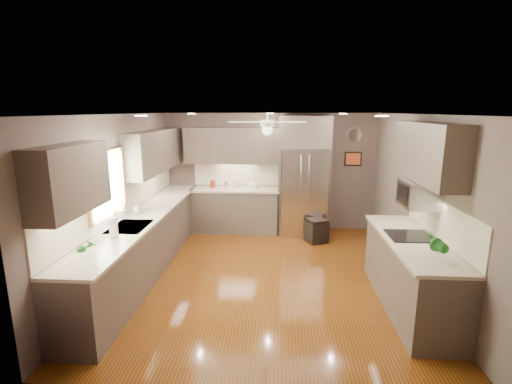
# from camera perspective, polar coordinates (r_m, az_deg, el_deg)

# --- Properties ---
(floor) EXTENTS (5.00, 5.00, 0.00)m
(floor) POSITION_cam_1_polar(r_m,az_deg,el_deg) (6.00, 1.52, -12.75)
(floor) COLOR #4F230A
(floor) RESTS_ON ground
(ceiling) EXTENTS (5.00, 5.00, 0.00)m
(ceiling) POSITION_cam_1_polar(r_m,az_deg,el_deg) (5.43, 1.68, 11.88)
(ceiling) COLOR white
(ceiling) RESTS_ON ground
(wall_back) EXTENTS (4.50, 0.00, 4.50)m
(wall_back) POSITION_cam_1_polar(r_m,az_deg,el_deg) (8.03, 2.20, 3.11)
(wall_back) COLOR brown
(wall_back) RESTS_ON ground
(wall_front) EXTENTS (4.50, 0.00, 4.50)m
(wall_front) POSITION_cam_1_polar(r_m,az_deg,el_deg) (3.21, 0.06, -11.56)
(wall_front) COLOR brown
(wall_front) RESTS_ON ground
(wall_left) EXTENTS (0.00, 5.00, 5.00)m
(wall_left) POSITION_cam_1_polar(r_m,az_deg,el_deg) (6.08, -20.09, -0.69)
(wall_left) COLOR brown
(wall_left) RESTS_ON ground
(wall_right) EXTENTS (0.00, 5.00, 5.00)m
(wall_right) POSITION_cam_1_polar(r_m,az_deg,el_deg) (5.95, 23.80, -1.28)
(wall_right) COLOR brown
(wall_right) RESTS_ON ground
(canister_a) EXTENTS (0.11, 0.11, 0.17)m
(canister_a) POSITION_cam_1_polar(r_m,az_deg,el_deg) (7.92, -6.66, 1.20)
(canister_a) COLOR #9C1E11
(canister_a) RESTS_ON back_run
(canister_b) EXTENTS (0.10, 0.10, 0.13)m
(canister_b) POSITION_cam_1_polar(r_m,az_deg,el_deg) (7.88, -4.59, 1.12)
(canister_b) COLOR silver
(canister_b) RESTS_ON back_run
(canister_c) EXTENTS (0.15, 0.15, 0.20)m
(canister_c) POSITION_cam_1_polar(r_m,az_deg,el_deg) (7.87, -3.04, 1.28)
(canister_c) COLOR beige
(canister_c) RESTS_ON back_run
(soap_bottle) EXTENTS (0.09, 0.09, 0.18)m
(soap_bottle) POSITION_cam_1_polar(r_m,az_deg,el_deg) (6.17, -17.85, -2.46)
(soap_bottle) COLOR white
(soap_bottle) RESTS_ON left_run
(potted_plant_left) EXTENTS (0.16, 0.13, 0.27)m
(potted_plant_left) POSITION_cam_1_polar(r_m,az_deg,el_deg) (4.57, -24.50, -7.64)
(potted_plant_left) COLOR #1C621D
(potted_plant_left) RESTS_ON left_run
(potted_plant_right) EXTENTS (0.23, 0.20, 0.36)m
(potted_plant_right) POSITION_cam_1_polar(r_m,az_deg,el_deg) (4.58, 25.84, -7.12)
(potted_plant_right) COLOR #1C621D
(potted_plant_right) RESTS_ON right_run
(bowl) EXTENTS (0.21, 0.21, 0.05)m
(bowl) POSITION_cam_1_polar(r_m,az_deg,el_deg) (7.81, -0.43, 0.72)
(bowl) COLOR beige
(bowl) RESTS_ON back_run
(left_run) EXTENTS (0.65, 4.70, 1.45)m
(left_run) POSITION_cam_1_polar(r_m,az_deg,el_deg) (6.32, -16.56, -7.21)
(left_run) COLOR #4B4037
(left_run) RESTS_ON ground
(back_run) EXTENTS (1.85, 0.65, 1.45)m
(back_run) POSITION_cam_1_polar(r_m,az_deg,el_deg) (7.96, -3.13, -2.64)
(back_run) COLOR #4B4037
(back_run) RESTS_ON ground
(uppers) EXTENTS (4.50, 4.70, 0.95)m
(uppers) POSITION_cam_1_polar(r_m,az_deg,el_deg) (6.24, -5.00, 6.13)
(uppers) COLOR #4B4037
(uppers) RESTS_ON wall_left
(window) EXTENTS (0.05, 1.12, 0.92)m
(window) POSITION_cam_1_polar(r_m,az_deg,el_deg) (5.57, -22.06, 1.14)
(window) COLOR #BFF2B2
(window) RESTS_ON wall_left
(sink) EXTENTS (0.50, 0.70, 0.32)m
(sink) POSITION_cam_1_polar(r_m,az_deg,el_deg) (5.61, -18.85, -5.33)
(sink) COLOR silver
(sink) RESTS_ON left_run
(refrigerator) EXTENTS (1.06, 0.75, 2.45)m
(refrigerator) POSITION_cam_1_polar(r_m,az_deg,el_deg) (7.72, 7.34, 2.17)
(refrigerator) COLOR silver
(refrigerator) RESTS_ON ground
(right_run) EXTENTS (0.70, 2.20, 1.45)m
(right_run) POSITION_cam_1_polar(r_m,az_deg,el_deg) (5.36, 22.73, -11.28)
(right_run) COLOR #4B4037
(right_run) RESTS_ON ground
(microwave) EXTENTS (0.43, 0.55, 0.34)m
(microwave) POSITION_cam_1_polar(r_m,az_deg,el_deg) (5.32, 23.75, -0.26)
(microwave) COLOR silver
(microwave) RESTS_ON wall_right
(ceiling_fan) EXTENTS (1.18, 1.18, 0.32)m
(ceiling_fan) POSITION_cam_1_polar(r_m,az_deg,el_deg) (5.73, 1.77, 10.23)
(ceiling_fan) COLOR white
(ceiling_fan) RESTS_ON ceiling
(recessed_lights) EXTENTS (2.84, 3.14, 0.01)m
(recessed_lights) POSITION_cam_1_polar(r_m,az_deg,el_deg) (5.83, 1.41, 11.86)
(recessed_lights) COLOR white
(recessed_lights) RESTS_ON ceiling
(wall_clock) EXTENTS (0.30, 0.03, 0.30)m
(wall_clock) POSITION_cam_1_polar(r_m,az_deg,el_deg) (8.08, 14.89, 8.47)
(wall_clock) COLOR white
(wall_clock) RESTS_ON wall_back
(framed_print) EXTENTS (0.36, 0.03, 0.30)m
(framed_print) POSITION_cam_1_polar(r_m,az_deg,el_deg) (8.12, 14.70, 4.95)
(framed_print) COLOR black
(framed_print) RESTS_ON wall_back
(stool) EXTENTS (0.48, 0.48, 0.45)m
(stool) POSITION_cam_1_polar(r_m,az_deg,el_deg) (7.43, 9.30, -5.86)
(stool) COLOR black
(stool) RESTS_ON ground
(paper_towel) EXTENTS (0.11, 0.11, 0.27)m
(paper_towel) POSITION_cam_1_polar(r_m,az_deg,el_deg) (5.16, -21.08, -5.01)
(paper_towel) COLOR white
(paper_towel) RESTS_ON left_run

